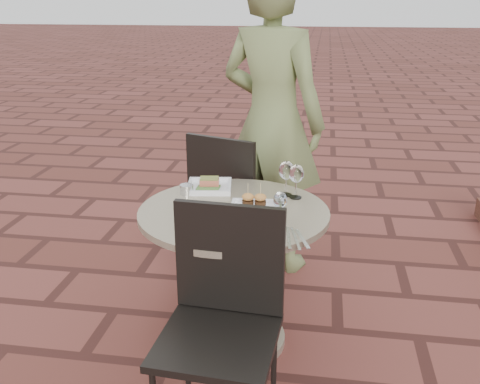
# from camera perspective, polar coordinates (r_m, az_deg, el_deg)

# --- Properties ---
(ground) EXTENTS (60.00, 60.00, 0.00)m
(ground) POSITION_cam_1_polar(r_m,az_deg,el_deg) (3.00, 2.17, -13.84)
(ground) COLOR #5B2A24
(ground) RESTS_ON ground
(cafe_table) EXTENTS (0.90, 0.90, 0.73)m
(cafe_table) POSITION_cam_1_polar(r_m,az_deg,el_deg) (2.62, -0.65, -6.88)
(cafe_table) COLOR gray
(cafe_table) RESTS_ON ground
(chair_far) EXTENTS (0.56, 0.56, 0.93)m
(chair_far) POSITION_cam_1_polar(r_m,az_deg,el_deg) (3.20, -1.11, -0.38)
(chair_far) COLOR black
(chair_far) RESTS_ON ground
(chair_near) EXTENTS (0.47, 0.47, 0.93)m
(chair_near) POSITION_cam_1_polar(r_m,az_deg,el_deg) (2.12, -1.80, -11.98)
(chair_near) COLOR black
(chair_near) RESTS_ON ground
(diner) EXTENTS (0.81, 0.69, 1.89)m
(diner) POSITION_cam_1_polar(r_m,az_deg,el_deg) (3.32, 3.44, 7.44)
(diner) COLOR #606A3A
(diner) RESTS_ON ground
(plate_salmon) EXTENTS (0.26, 0.26, 0.06)m
(plate_salmon) POSITION_cam_1_polar(r_m,az_deg,el_deg) (2.78, -3.29, 0.69)
(plate_salmon) COLOR white
(plate_salmon) RESTS_ON cafe_table
(plate_sliders) EXTENTS (0.24, 0.24, 0.14)m
(plate_sliders) POSITION_cam_1_polar(r_m,az_deg,el_deg) (2.48, 1.51, -1.59)
(plate_sliders) COLOR white
(plate_sliders) RESTS_ON cafe_table
(plate_tuna) EXTENTS (0.30, 0.30, 0.03)m
(plate_tuna) POSITION_cam_1_polar(r_m,az_deg,el_deg) (2.26, -2.09, -4.15)
(plate_tuna) COLOR white
(plate_tuna) RESTS_ON cafe_table
(wine_glass_right) EXTENTS (0.06, 0.06, 0.15)m
(wine_glass_right) POSITION_cam_1_polar(r_m,az_deg,el_deg) (2.34, 4.32, -0.96)
(wine_glass_right) COLOR white
(wine_glass_right) RESTS_ON cafe_table
(wine_glass_mid) EXTENTS (0.08, 0.08, 0.18)m
(wine_glass_mid) POSITION_cam_1_polar(r_m,az_deg,el_deg) (2.67, 4.97, 2.22)
(wine_glass_mid) COLOR white
(wine_glass_mid) RESTS_ON cafe_table
(wine_glass_far) EXTENTS (0.07, 0.07, 0.17)m
(wine_glass_far) POSITION_cam_1_polar(r_m,az_deg,el_deg) (2.64, 6.04, 1.87)
(wine_glass_far) COLOR white
(wine_glass_far) RESTS_ON cafe_table
(steel_ramekin) EXTENTS (0.08, 0.08, 0.05)m
(steel_ramekin) POSITION_cam_1_polar(r_m,az_deg,el_deg) (2.71, -5.71, 0.26)
(steel_ramekin) COLOR silver
(steel_ramekin) RESTS_ON cafe_table
(cutlery_set) EXTENTS (0.15, 0.24, 0.00)m
(cutlery_set) POSITION_cam_1_polar(r_m,az_deg,el_deg) (2.23, 5.95, -4.94)
(cutlery_set) COLOR silver
(cutlery_set) RESTS_ON cafe_table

